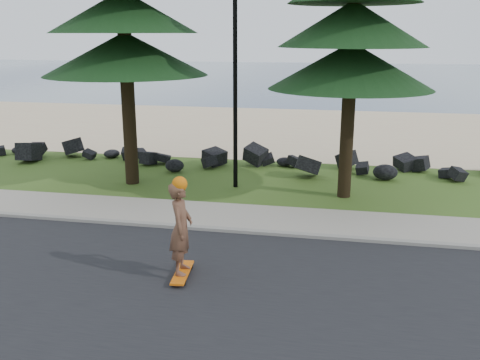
{
  "coord_description": "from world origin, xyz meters",
  "views": [
    {
      "loc": [
        3.38,
        -13.32,
        4.87
      ],
      "look_at": [
        0.78,
        0.0,
        1.14
      ],
      "focal_mm": 40.0,
      "sensor_mm": 36.0,
      "label": 1
    }
  ],
  "objects": [
    {
      "name": "skateboarder",
      "position": [
        0.27,
        -3.62,
        1.08
      ],
      "size": [
        0.52,
        1.17,
        2.14
      ],
      "rotation": [
        0.0,
        0.0,
        1.67
      ],
      "color": "#D75E0C",
      "rests_on": "ground"
    },
    {
      "name": "road",
      "position": [
        0.0,
        -4.5,
        0.01
      ],
      "size": [
        160.0,
        7.0,
        0.02
      ],
      "primitive_type": "cube",
      "color": "black",
      "rests_on": "ground"
    },
    {
      "name": "kerb",
      "position": [
        0.0,
        -0.9,
        0.05
      ],
      "size": [
        160.0,
        0.2,
        0.1
      ],
      "primitive_type": "cube",
      "color": "gray",
      "rests_on": "ground"
    },
    {
      "name": "ocean",
      "position": [
        0.0,
        51.0,
        0.0
      ],
      "size": [
        160.0,
        58.0,
        0.01
      ],
      "primitive_type": "cube",
      "color": "#384D6B",
      "rests_on": "ground"
    },
    {
      "name": "beach_sand",
      "position": [
        0.0,
        14.5,
        0.01
      ],
      "size": [
        160.0,
        15.0,
        0.01
      ],
      "primitive_type": "cube",
      "color": "#D5B38E",
      "rests_on": "ground"
    },
    {
      "name": "sidewalk",
      "position": [
        0.0,
        0.2,
        0.04
      ],
      "size": [
        160.0,
        2.0,
        0.08
      ],
      "primitive_type": "cube",
      "color": "gray",
      "rests_on": "ground"
    },
    {
      "name": "seawall_boulders",
      "position": [
        0.0,
        5.6,
        0.0
      ],
      "size": [
        60.0,
        2.4,
        1.1
      ],
      "primitive_type": null,
      "color": "black",
      "rests_on": "ground"
    },
    {
      "name": "lamp_post",
      "position": [
        0.0,
        3.2,
        4.13
      ],
      "size": [
        0.25,
        0.14,
        8.14
      ],
      "color": "black",
      "rests_on": "ground"
    },
    {
      "name": "ground",
      "position": [
        0.0,
        0.0,
        0.0
      ],
      "size": [
        160.0,
        160.0,
        0.0
      ],
      "primitive_type": "plane",
      "color": "#39581B",
      "rests_on": "ground"
    }
  ]
}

